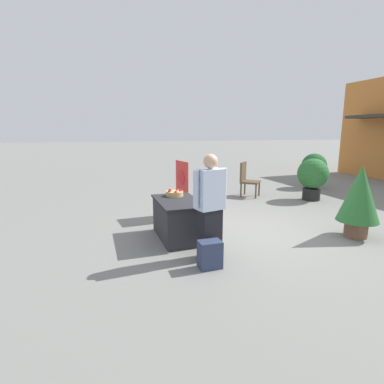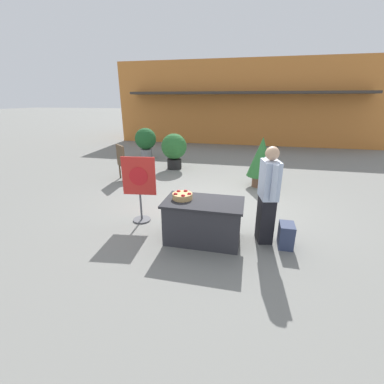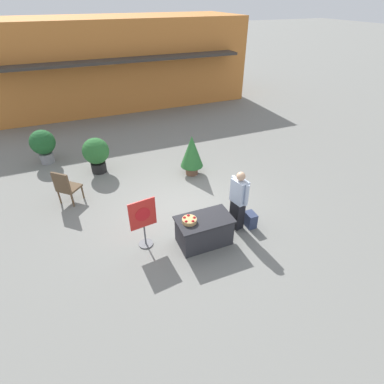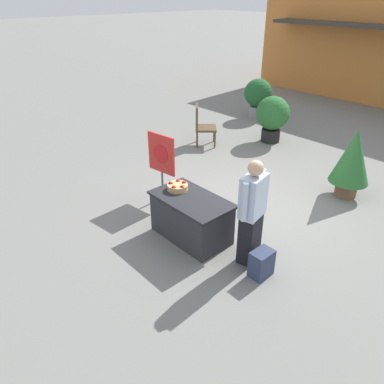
{
  "view_description": "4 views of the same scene",
  "coord_description": "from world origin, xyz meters",
  "px_view_note": "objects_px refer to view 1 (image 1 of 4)",
  "views": [
    {
      "loc": [
        5.36,
        -2.89,
        2.02
      ],
      "look_at": [
        0.25,
        -1.21,
        0.94
      ],
      "focal_mm": 28.0,
      "sensor_mm": 36.0,
      "label": 1
    },
    {
      "loc": [
        0.73,
        -5.41,
        2.39
      ],
      "look_at": [
        -0.39,
        -0.53,
        0.56
      ],
      "focal_mm": 24.0,
      "sensor_mm": 36.0,
      "label": 2
    },
    {
      "loc": [
        -2.42,
        -6.5,
        5.3
      ],
      "look_at": [
        0.05,
        -0.54,
        0.98
      ],
      "focal_mm": 28.0,
      "sensor_mm": 36.0,
      "label": 3
    },
    {
      "loc": [
        3.93,
        -4.94,
        3.71
      ],
      "look_at": [
        -0.25,
        -1.15,
        0.66
      ],
      "focal_mm": 35.0,
      "sensor_mm": 36.0,
      "label": 4
    }
  ],
  "objects_px": {
    "apple_basket": "(175,193)",
    "potted_plant_near_right": "(313,176)",
    "patio_chair": "(247,178)",
    "display_table": "(178,219)",
    "potted_plant_far_right": "(314,167)",
    "person_visitor": "(210,206)",
    "poster_board": "(182,186)",
    "backpack": "(210,254)",
    "potted_plant_near_left": "(360,196)"
  },
  "relations": [
    {
      "from": "display_table",
      "to": "potted_plant_far_right",
      "type": "height_order",
      "value": "potted_plant_far_right"
    },
    {
      "from": "potted_plant_far_right",
      "to": "apple_basket",
      "type": "bearing_deg",
      "value": -62.2
    },
    {
      "from": "potted_plant_far_right",
      "to": "potted_plant_near_left",
      "type": "distance_m",
      "value": 5.44
    },
    {
      "from": "display_table",
      "to": "apple_basket",
      "type": "relative_size",
      "value": 3.89
    },
    {
      "from": "apple_basket",
      "to": "poster_board",
      "type": "height_order",
      "value": "poster_board"
    },
    {
      "from": "backpack",
      "to": "potted_plant_near_right",
      "type": "distance_m",
      "value": 5.71
    },
    {
      "from": "poster_board",
      "to": "potted_plant_near_left",
      "type": "xyz_separation_m",
      "value": [
        2.42,
        2.83,
        0.05
      ]
    },
    {
      "from": "backpack",
      "to": "patio_chair",
      "type": "height_order",
      "value": "patio_chair"
    },
    {
      "from": "display_table",
      "to": "potted_plant_near_right",
      "type": "xyz_separation_m",
      "value": [
        -1.93,
        4.7,
        0.36
      ]
    },
    {
      "from": "patio_chair",
      "to": "person_visitor",
      "type": "bearing_deg",
      "value": -82.46
    },
    {
      "from": "person_visitor",
      "to": "potted_plant_near_right",
      "type": "relative_size",
      "value": 1.35
    },
    {
      "from": "person_visitor",
      "to": "poster_board",
      "type": "xyz_separation_m",
      "value": [
        -2.44,
        0.25,
        -0.1
      ]
    },
    {
      "from": "poster_board",
      "to": "potted_plant_far_right",
      "type": "distance_m",
      "value": 6.09
    },
    {
      "from": "backpack",
      "to": "patio_chair",
      "type": "xyz_separation_m",
      "value": [
        -4.44,
        3.01,
        0.38
      ]
    },
    {
      "from": "apple_basket",
      "to": "potted_plant_near_left",
      "type": "xyz_separation_m",
      "value": [
        1.42,
        3.27,
        0.01
      ]
    },
    {
      "from": "person_visitor",
      "to": "patio_chair",
      "type": "bearing_deg",
      "value": -47.24
    },
    {
      "from": "display_table",
      "to": "potted_plant_far_right",
      "type": "xyz_separation_m",
      "value": [
        -3.6,
        6.14,
        0.37
      ]
    },
    {
      "from": "patio_chair",
      "to": "potted_plant_near_right",
      "type": "distance_m",
      "value": 1.94
    },
    {
      "from": "apple_basket",
      "to": "patio_chair",
      "type": "height_order",
      "value": "patio_chair"
    },
    {
      "from": "patio_chair",
      "to": "potted_plant_near_left",
      "type": "distance_m",
      "value": 4.07
    },
    {
      "from": "apple_basket",
      "to": "potted_plant_near_right",
      "type": "distance_m",
      "value": 4.92
    },
    {
      "from": "display_table",
      "to": "backpack",
      "type": "height_order",
      "value": "display_table"
    },
    {
      "from": "backpack",
      "to": "poster_board",
      "type": "relative_size",
      "value": 0.31
    },
    {
      "from": "display_table",
      "to": "potted_plant_near_left",
      "type": "xyz_separation_m",
      "value": [
        1.04,
        3.3,
        0.44
      ]
    },
    {
      "from": "potted_plant_far_right",
      "to": "potted_plant_near_left",
      "type": "xyz_separation_m",
      "value": [
        4.64,
        -2.84,
        0.07
      ]
    },
    {
      "from": "person_visitor",
      "to": "apple_basket",
      "type": "bearing_deg",
      "value": -4.26
    },
    {
      "from": "person_visitor",
      "to": "poster_board",
      "type": "distance_m",
      "value": 2.46
    },
    {
      "from": "apple_basket",
      "to": "potted_plant_near_right",
      "type": "xyz_separation_m",
      "value": [
        -1.55,
        4.67,
        -0.07
      ]
    },
    {
      "from": "poster_board",
      "to": "potted_plant_near_left",
      "type": "distance_m",
      "value": 3.72
    },
    {
      "from": "person_visitor",
      "to": "potted_plant_near_right",
      "type": "xyz_separation_m",
      "value": [
        -2.99,
        4.47,
        -0.13
      ]
    },
    {
      "from": "poster_board",
      "to": "potted_plant_far_right",
      "type": "bearing_deg",
      "value": -166.07
    },
    {
      "from": "display_table",
      "to": "poster_board",
      "type": "height_order",
      "value": "poster_board"
    },
    {
      "from": "apple_basket",
      "to": "patio_chair",
      "type": "xyz_separation_m",
      "value": [
        -2.65,
        3.07,
        -0.21
      ]
    },
    {
      "from": "apple_basket",
      "to": "potted_plant_near_right",
      "type": "bearing_deg",
      "value": 108.35
    },
    {
      "from": "poster_board",
      "to": "potted_plant_far_right",
      "type": "height_order",
      "value": "poster_board"
    },
    {
      "from": "display_table",
      "to": "potted_plant_near_left",
      "type": "relative_size",
      "value": 0.96
    },
    {
      "from": "display_table",
      "to": "potted_plant_far_right",
      "type": "relative_size",
      "value": 1.09
    },
    {
      "from": "apple_basket",
      "to": "patio_chair",
      "type": "relative_size",
      "value": 0.32
    },
    {
      "from": "display_table",
      "to": "backpack",
      "type": "xyz_separation_m",
      "value": [
        1.41,
        0.09,
        -0.16
      ]
    },
    {
      "from": "patio_chair",
      "to": "potted_plant_near_right",
      "type": "bearing_deg",
      "value": 8.1
    },
    {
      "from": "backpack",
      "to": "potted_plant_near_right",
      "type": "bearing_deg",
      "value": 126.0
    },
    {
      "from": "person_visitor",
      "to": "poster_board",
      "type": "relative_size",
      "value": 1.25
    },
    {
      "from": "person_visitor",
      "to": "backpack",
      "type": "height_order",
      "value": "person_visitor"
    },
    {
      "from": "patio_chair",
      "to": "potted_plant_far_right",
      "type": "height_order",
      "value": "potted_plant_far_right"
    },
    {
      "from": "backpack",
      "to": "potted_plant_near_right",
      "type": "height_order",
      "value": "potted_plant_near_right"
    },
    {
      "from": "backpack",
      "to": "display_table",
      "type": "bearing_deg",
      "value": -176.22
    },
    {
      "from": "apple_basket",
      "to": "backpack",
      "type": "bearing_deg",
      "value": 2.06
    },
    {
      "from": "potted_plant_near_right",
      "to": "potted_plant_far_right",
      "type": "distance_m",
      "value": 2.21
    },
    {
      "from": "poster_board",
      "to": "backpack",
      "type": "bearing_deg",
      "value": 74.78
    },
    {
      "from": "backpack",
      "to": "potted_plant_near_left",
      "type": "xyz_separation_m",
      "value": [
        -0.38,
        3.21,
        0.6
      ]
    }
  ]
}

